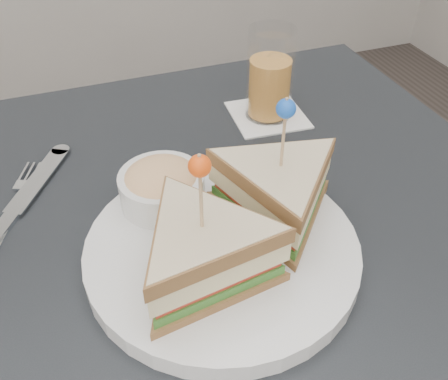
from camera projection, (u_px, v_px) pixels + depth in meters
table at (219, 275)px, 0.62m from camera, size 0.80×0.80×0.75m
plate_meal at (230, 223)px, 0.51m from camera, size 0.38×0.38×0.17m
cutlery_fork at (16, 206)px, 0.60m from camera, size 0.09×0.18×0.01m
cutlery_knife at (17, 208)px, 0.59m from camera, size 0.14×0.22×0.01m
drink_set at (270, 80)px, 0.72m from camera, size 0.11×0.11×0.14m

